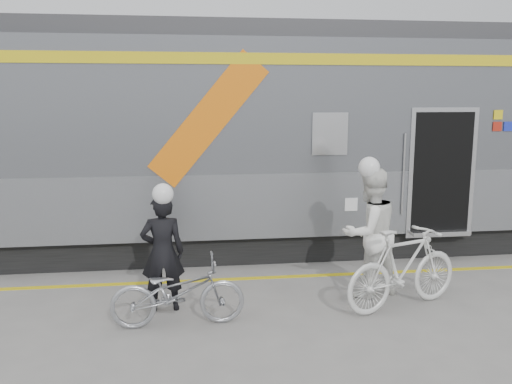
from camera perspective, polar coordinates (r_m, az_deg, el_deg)
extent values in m
plane|color=slate|center=(6.69, -4.14, -15.36)|extent=(90.00, 90.00, 0.00)
cube|color=black|center=(10.79, 4.39, -3.98)|extent=(24.00, 2.70, 0.50)
cube|color=#9EA0A5|center=(10.62, 4.45, 0.21)|extent=(24.00, 3.00, 1.10)
cube|color=slate|center=(10.46, 4.58, 9.15)|extent=(24.00, 3.00, 2.20)
cube|color=#38383A|center=(10.51, 4.68, 15.98)|extent=(24.00, 2.64, 0.30)
cube|color=gold|center=(9.01, 6.70, 13.73)|extent=(24.00, 0.02, 0.18)
cube|color=orange|center=(8.74, -5.06, 7.63)|extent=(1.96, 0.01, 2.19)
cube|color=black|center=(9.06, 7.77, 6.09)|extent=(0.55, 0.02, 0.65)
cube|color=black|center=(10.03, 18.46, 2.02)|extent=(1.05, 0.45, 2.10)
cube|color=silver|center=(9.85, 18.99, 1.85)|extent=(1.20, 0.02, 2.25)
cylinder|color=silver|center=(9.54, 15.27, 1.79)|extent=(0.04, 0.04, 1.40)
cube|color=silver|center=(10.00, 18.75, -4.03)|extent=(1.05, 0.25, 0.06)
cube|color=gold|center=(10.22, 24.14, 7.44)|extent=(0.16, 0.01, 0.16)
cube|color=#A32012|center=(10.23, 24.06, 6.32)|extent=(0.16, 0.01, 0.16)
cube|color=#1A29AD|center=(10.33, 25.01, 6.28)|extent=(0.16, 0.01, 0.16)
cube|color=silver|center=(9.33, 9.98, -1.30)|extent=(0.22, 0.01, 0.22)
cube|color=gold|center=(8.68, -4.99, -9.23)|extent=(24.00, 0.12, 0.01)
imported|color=black|center=(7.40, -9.81, -6.32)|extent=(0.60, 0.41, 1.60)
imported|color=#9B9DA2|center=(6.98, -8.23, -10.39)|extent=(1.70, 0.65, 0.88)
imported|color=white|center=(7.97, 11.86, -4.21)|extent=(1.09, 0.97, 1.86)
imported|color=silver|center=(7.68, 15.25, -7.75)|extent=(1.95, 1.14, 1.13)
sphere|color=white|center=(7.19, -10.03, 0.87)|extent=(0.28, 0.28, 0.28)
sphere|color=white|center=(7.78, 12.15, 3.52)|extent=(0.30, 0.30, 0.30)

